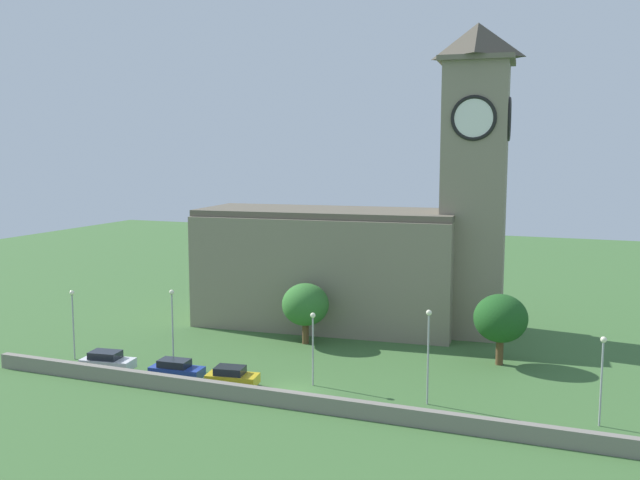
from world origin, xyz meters
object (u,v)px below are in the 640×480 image
car_yellow (232,377)px  streetlamp_west_end (73,313)px  streetlamp_east_end (602,366)px  streetlamp_east_mid (428,342)px  car_blue (176,369)px  church (361,247)px  car_white (107,361)px  streetlamp_west_mid (172,315)px  streetlamp_central (313,336)px  tree_riverside_west (501,319)px  tree_by_tower (305,305)px

car_yellow → streetlamp_west_end: (-17.48, 1.60, 3.55)m
streetlamp_east_end → streetlamp_east_mid: bearing=-179.3°
car_blue → streetlamp_east_mid: streetlamp_east_mid is taller
church → car_yellow: bearing=-98.9°
car_white → streetlamp_west_mid: bearing=36.2°
streetlamp_west_mid → car_white: bearing=-143.8°
streetlamp_east_mid → streetlamp_east_end: bearing=0.7°
streetlamp_central → tree_riverside_west: (13.76, 11.47, 0.09)m
tree_riverside_west → streetlamp_central: bearing=-140.2°
streetlamp_west_mid → tree_riverside_west: bearing=22.2°
church → car_white: church is taller
car_blue → streetlamp_east_mid: size_ratio=0.63×
car_blue → streetlamp_west_end: (-12.11, 1.57, 3.55)m
streetlamp_central → streetlamp_west_mid: bearing=179.0°
car_white → streetlamp_east_mid: streetlamp_east_mid is taller
streetlamp_west_mid → tree_riverside_west: streetlamp_west_mid is taller
streetlamp_east_mid → tree_by_tower: (-15.26, 12.47, -0.90)m
church → streetlamp_central: 21.25m
streetlamp_east_mid → car_blue: bearing=-174.9°
church → streetlamp_east_end: 32.86m
streetlamp_west_end → streetlamp_east_end: (45.73, 0.47, -0.02)m
streetlamp_central → streetlamp_east_end: 22.17m
streetlamp_west_mid → streetlamp_east_mid: size_ratio=0.95×
church → car_yellow: (-3.65, -23.39, -8.00)m
church → streetlamp_east_end: (24.61, -21.32, -4.48)m
streetlamp_east_mid → tree_riverside_west: bearing=72.4°
streetlamp_west_end → car_blue: bearing=-7.4°
tree_riverside_west → tree_by_tower: bearing=179.7°
car_white → streetlamp_east_mid: size_ratio=0.65×
car_white → streetlamp_central: 18.88m
streetlamp_central → streetlamp_east_end: (22.16, -0.74, 0.19)m
car_yellow → car_white: bearing=-178.4°
streetlamp_west_end → streetlamp_east_mid: (33.40, 0.32, 0.50)m
car_white → streetlamp_east_end: (40.49, 2.41, 3.47)m
car_blue → streetlamp_west_mid: streetlamp_west_mid is taller
streetlamp_east_end → church: bearing=139.1°
streetlamp_east_end → car_yellow: bearing=-175.8°
tree_riverside_west → streetlamp_east_end: bearing=-55.5°
streetlamp_east_end → tree_riverside_west: (-8.40, 12.21, -0.10)m
car_blue → streetlamp_central: size_ratio=0.76×
car_yellow → streetlamp_west_end: streetlamp_west_end is taller
car_yellow → streetlamp_east_mid: size_ratio=0.60×
car_yellow → streetlamp_west_mid: size_ratio=0.63×
car_blue → streetlamp_west_mid: 5.38m
tree_by_tower → church: bearing=71.6°
streetlamp_west_mid → church: bearing=61.1°
streetlamp_west_end → streetlamp_east_mid: 33.41m
car_white → car_yellow: (12.24, 0.34, -0.06)m
car_white → streetlamp_west_mid: size_ratio=0.68×
streetlamp_west_end → streetlamp_east_end: 45.73m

